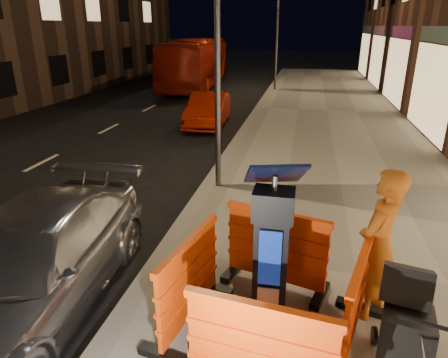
% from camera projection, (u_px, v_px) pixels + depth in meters
% --- Properties ---
extents(ground_plane, '(120.00, 120.00, 0.00)m').
position_uv_depth(ground_plane, '(163.00, 260.00, 6.49)').
color(ground_plane, black).
rests_on(ground_plane, ground).
extents(sidewalk, '(6.00, 60.00, 0.15)m').
position_uv_depth(sidewalk, '(356.00, 278.00, 5.89)').
color(sidewalk, gray).
rests_on(sidewalk, ground).
extents(kerb, '(0.30, 60.00, 0.15)m').
position_uv_depth(kerb, '(163.00, 256.00, 6.46)').
color(kerb, slate).
rests_on(kerb, ground).
extents(parking_kiosk, '(0.77, 0.77, 2.05)m').
position_uv_depth(parking_kiosk, '(271.00, 258.00, 4.39)').
color(parking_kiosk, black).
rests_on(parking_kiosk, sidewalk).
extents(barrier_front, '(1.53, 0.80, 1.14)m').
position_uv_depth(barrier_front, '(259.00, 355.00, 3.69)').
color(barrier_front, '#E04008').
rests_on(barrier_front, sidewalk).
extents(barrier_back, '(1.57, 0.98, 1.14)m').
position_uv_depth(barrier_back, '(276.00, 249.00, 5.42)').
color(barrier_back, '#E04008').
rests_on(barrier_back, sidewalk).
extents(barrier_kerbside, '(0.87, 1.55, 1.14)m').
position_uv_depth(barrier_kerbside, '(189.00, 282.00, 4.73)').
color(barrier_kerbside, '#E04008').
rests_on(barrier_kerbside, sidewalk).
extents(barrier_bldgside, '(0.96, 1.57, 1.14)m').
position_uv_depth(barrier_bldgside, '(356.00, 303.00, 4.37)').
color(barrier_bldgside, '#E04008').
rests_on(barrier_bldgside, sidewalk).
extents(car_silver, '(2.14, 4.70, 1.33)m').
position_uv_depth(car_silver, '(39.00, 305.00, 5.45)').
color(car_silver, '#ACACB0').
rests_on(car_silver, ground).
extents(car_red, '(1.54, 3.77, 1.22)m').
position_uv_depth(car_red, '(209.00, 125.00, 15.23)').
color(car_red, '#9C1801').
rests_on(car_red, ground).
extents(bus_doubledecker, '(3.09, 10.35, 2.84)m').
position_uv_depth(bus_doubledecker, '(197.00, 87.00, 24.75)').
color(bus_doubledecker, maroon).
rests_on(bus_doubledecker, ground).
extents(man, '(0.78, 0.84, 1.93)m').
position_uv_depth(man, '(379.00, 245.00, 4.76)').
color(man, '#8D410E').
rests_on(man, sidewalk).
extents(stroller, '(0.76, 0.98, 1.09)m').
position_uv_depth(stroller, '(407.00, 328.00, 4.05)').
color(stroller, black).
rests_on(stroller, sidewalk).
extents(street_lamp_mid, '(0.12, 0.12, 6.00)m').
position_uv_depth(street_lamp_mid, '(217.00, 47.00, 8.05)').
color(street_lamp_mid, '#3F3F44').
rests_on(street_lamp_mid, sidewalk).
extents(street_lamp_far, '(0.12, 0.12, 6.00)m').
position_uv_depth(street_lamp_far, '(277.00, 34.00, 21.75)').
color(street_lamp_far, '#3F3F44').
rests_on(street_lamp_far, sidewalk).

